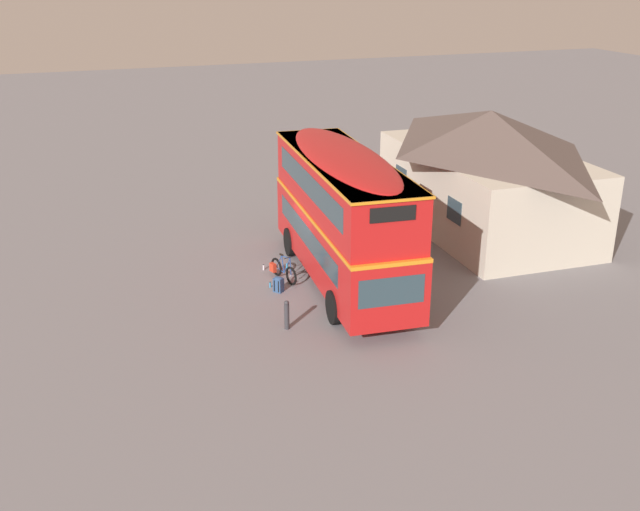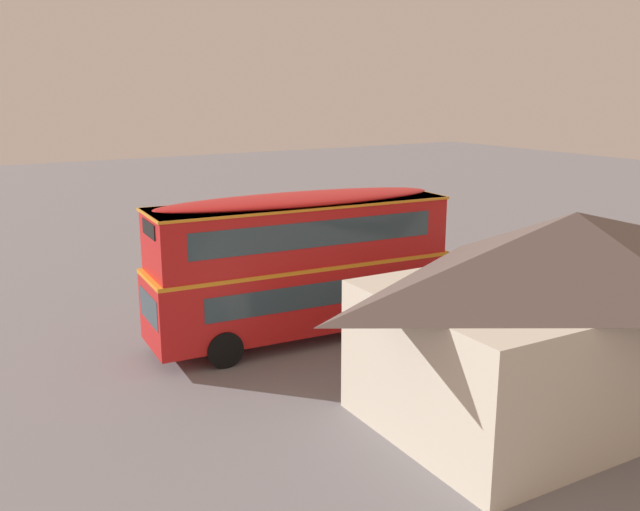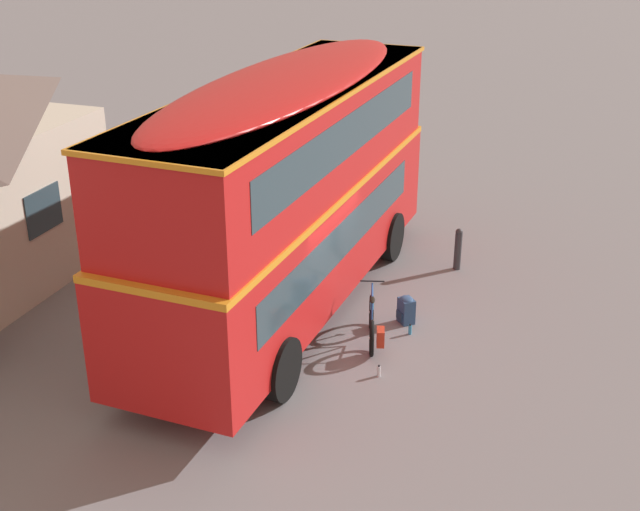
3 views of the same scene
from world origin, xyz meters
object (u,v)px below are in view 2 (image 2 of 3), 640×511
Objects in this scene: backpack_on_ground at (267,310)px; water_bottle_clear_plastic at (317,306)px; double_decker_bus at (301,260)px; water_bottle_blue_sports at (275,312)px; kerb_bollard at (186,313)px; touring_bicycle at (296,307)px.

water_bottle_clear_plastic is at bearing 178.96° from backpack_on_ground.
water_bottle_blue_sports is (-0.40, -2.56, -2.54)m from double_decker_bus.
water_bottle_blue_sports is 0.22× the size of kerb_bollard.
backpack_on_ground is at bearing -24.28° from touring_bicycle.
touring_bicycle reaches higher than water_bottle_blue_sports.
water_bottle_clear_plastic is at bearing 172.93° from kerb_bollard.
water_bottle_blue_sports is at bearing -158.08° from backpack_on_ground.
water_bottle_blue_sports is at bearing 173.16° from kerb_bollard.
water_bottle_clear_plastic is at bearing 172.48° from water_bottle_blue_sports.
double_decker_bus is 6.06× the size of touring_bicycle.
double_decker_bus reaches higher than water_bottle_clear_plastic.
backpack_on_ground is at bearing -88.92° from double_decker_bus.
double_decker_bus is 4.62m from kerb_bollard.
water_bottle_clear_plastic is (-2.07, 0.04, -0.18)m from backpack_on_ground.
water_bottle_clear_plastic is at bearing -130.83° from double_decker_bus.
water_bottle_blue_sports is (-0.44, -0.18, -0.19)m from backpack_on_ground.
double_decker_bus reaches higher than touring_bicycle.
touring_bicycle is (-0.92, -1.95, -2.27)m from double_decker_bus.
water_bottle_blue_sports is at bearing -49.63° from touring_bicycle.
water_bottle_clear_plastic is 1.02× the size of water_bottle_blue_sports.
water_bottle_clear_plastic is 0.23× the size of kerb_bollard.
backpack_on_ground is 2.08m from water_bottle_clear_plastic.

